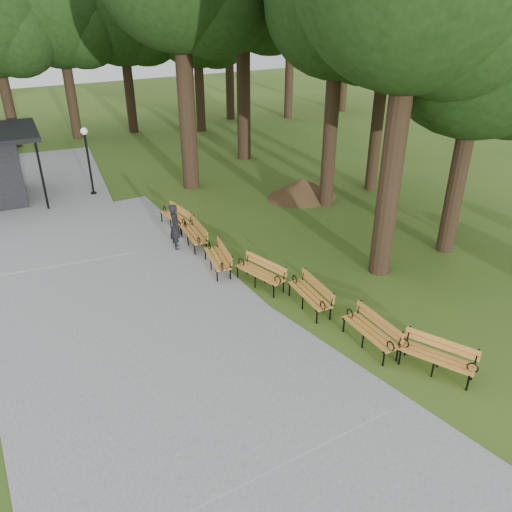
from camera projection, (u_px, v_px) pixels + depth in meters
ground at (271, 303)px, 15.01m from camera, size 100.00×100.00×0.00m
path at (110, 296)px, 15.33m from camera, size 12.00×38.00×0.06m
person at (175, 227)px, 17.98m from camera, size 0.58×0.73×1.74m
lamp_post at (87, 147)px, 22.54m from camera, size 0.32×0.32×3.16m
dirt_mound at (302, 188)px, 23.10m from camera, size 2.87×2.87×0.90m
bench_0 at (437, 358)px, 12.02m from camera, size 1.32×2.00×0.88m
bench_1 at (370, 332)px, 12.96m from camera, size 0.80×1.95×0.88m
bench_2 at (309, 295)px, 14.62m from camera, size 0.90×1.97×0.88m
bench_3 at (260, 273)px, 15.77m from camera, size 1.01×1.99×0.88m
bench_4 at (217, 258)px, 16.69m from camera, size 1.08×2.00×0.88m
bench_5 at (193, 235)px, 18.41m from camera, size 0.91×1.97×0.88m
bench_6 at (175, 218)px, 19.87m from camera, size 0.74×1.93×0.88m
lawn_tree_1 at (339, 3)px, 18.73m from camera, size 5.71×5.71×11.04m
lawn_tree_3 at (486, 32)px, 14.95m from camera, size 6.48×6.48×10.61m
lawn_tree_5 at (388, 26)px, 20.99m from camera, size 5.25×5.25×9.93m
tree_backdrop at (164, 1)px, 31.87m from camera, size 37.04×9.83×16.47m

